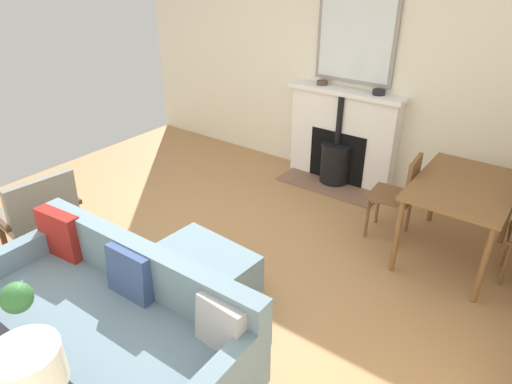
{
  "coord_description": "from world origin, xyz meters",
  "views": [
    {
      "loc": [
        2.2,
        2.58,
        2.55
      ],
      "look_at": [
        -0.6,
        0.51,
        0.69
      ],
      "focal_mm": 31.75,
      "sensor_mm": 36.0,
      "label": 1
    }
  ],
  "objects_px": {
    "sofa": "(111,321)",
    "table_lamp_far_end": "(29,370)",
    "mantel_bowl_far": "(379,92)",
    "fireplace": "(341,142)",
    "armchair_accent": "(38,210)",
    "dining_chair_near_fireplace": "(401,191)",
    "ottoman": "(205,269)",
    "dining_table": "(463,194)",
    "mantel_bowl_near": "(322,82)"
  },
  "relations": [
    {
      "from": "armchair_accent",
      "to": "dining_table",
      "type": "bearing_deg",
      "value": 125.86
    },
    {
      "from": "table_lamp_far_end",
      "to": "mantel_bowl_near",
      "type": "bearing_deg",
      "value": -165.86
    },
    {
      "from": "sofa",
      "to": "ottoman",
      "type": "xyz_separation_m",
      "value": [
        -0.87,
        0.07,
        -0.08
      ]
    },
    {
      "from": "ottoman",
      "to": "dining_chair_near_fireplace",
      "type": "relative_size",
      "value": 0.96
    },
    {
      "from": "mantel_bowl_far",
      "to": "fireplace",
      "type": "bearing_deg",
      "value": -85.06
    },
    {
      "from": "armchair_accent",
      "to": "mantel_bowl_far",
      "type": "bearing_deg",
      "value": 148.82
    },
    {
      "from": "fireplace",
      "to": "table_lamp_far_end",
      "type": "xyz_separation_m",
      "value": [
        4.24,
        0.75,
        0.59
      ]
    },
    {
      "from": "mantel_bowl_far",
      "to": "sofa",
      "type": "height_order",
      "value": "mantel_bowl_far"
    },
    {
      "from": "ottoman",
      "to": "dining_table",
      "type": "bearing_deg",
      "value": 139.96
    },
    {
      "from": "sofa",
      "to": "table_lamp_far_end",
      "type": "height_order",
      "value": "table_lamp_far_end"
    },
    {
      "from": "fireplace",
      "to": "ottoman",
      "type": "height_order",
      "value": "fireplace"
    },
    {
      "from": "armchair_accent",
      "to": "table_lamp_far_end",
      "type": "height_order",
      "value": "table_lamp_far_end"
    },
    {
      "from": "sofa",
      "to": "table_lamp_far_end",
      "type": "relative_size",
      "value": 4.33
    },
    {
      "from": "mantel_bowl_near",
      "to": "armchair_accent",
      "type": "relative_size",
      "value": 0.15
    },
    {
      "from": "fireplace",
      "to": "mantel_bowl_far",
      "type": "distance_m",
      "value": 0.77
    },
    {
      "from": "sofa",
      "to": "dining_table",
      "type": "relative_size",
      "value": 1.81
    },
    {
      "from": "mantel_bowl_near",
      "to": "sofa",
      "type": "bearing_deg",
      "value": 6.07
    },
    {
      "from": "mantel_bowl_far",
      "to": "dining_table",
      "type": "bearing_deg",
      "value": 54.84
    },
    {
      "from": "sofa",
      "to": "table_lamp_far_end",
      "type": "distance_m",
      "value": 1.31
    },
    {
      "from": "fireplace",
      "to": "armchair_accent",
      "type": "distance_m",
      "value": 3.38
    },
    {
      "from": "sofa",
      "to": "armchair_accent",
      "type": "xyz_separation_m",
      "value": [
        -0.41,
        -1.52,
        0.15
      ]
    },
    {
      "from": "sofa",
      "to": "dining_chair_near_fireplace",
      "type": "height_order",
      "value": "dining_chair_near_fireplace"
    },
    {
      "from": "fireplace",
      "to": "mantel_bowl_near",
      "type": "height_order",
      "value": "mantel_bowl_near"
    },
    {
      "from": "dining_table",
      "to": "dining_chair_near_fireplace",
      "type": "distance_m",
      "value": 0.56
    },
    {
      "from": "mantel_bowl_near",
      "to": "table_lamp_far_end",
      "type": "distance_m",
      "value": 4.41
    },
    {
      "from": "ottoman",
      "to": "armchair_accent",
      "type": "distance_m",
      "value": 1.67
    },
    {
      "from": "mantel_bowl_far",
      "to": "table_lamp_far_end",
      "type": "xyz_separation_m",
      "value": [
        4.27,
        0.37,
        -0.08
      ]
    },
    {
      "from": "mantel_bowl_near",
      "to": "sofa",
      "type": "height_order",
      "value": "mantel_bowl_near"
    },
    {
      "from": "mantel_bowl_near",
      "to": "mantel_bowl_far",
      "type": "xyz_separation_m",
      "value": [
        0.0,
        0.7,
        0.0
      ]
    },
    {
      "from": "table_lamp_far_end",
      "to": "dining_chair_near_fireplace",
      "type": "xyz_separation_m",
      "value": [
        -3.43,
        0.3,
        -0.58
      ]
    },
    {
      "from": "ottoman",
      "to": "mantel_bowl_near",
      "type": "bearing_deg",
      "value": -170.49
    },
    {
      "from": "fireplace",
      "to": "sofa",
      "type": "height_order",
      "value": "fireplace"
    },
    {
      "from": "sofa",
      "to": "mantel_bowl_far",
      "type": "bearing_deg",
      "value": 174.54
    },
    {
      "from": "mantel_bowl_far",
      "to": "dining_chair_near_fireplace",
      "type": "bearing_deg",
      "value": 38.5
    },
    {
      "from": "armchair_accent",
      "to": "dining_chair_near_fireplace",
      "type": "bearing_deg",
      "value": 131.3
    },
    {
      "from": "fireplace",
      "to": "mantel_bowl_near",
      "type": "relative_size",
      "value": 10.59
    },
    {
      "from": "sofa",
      "to": "dining_table",
      "type": "bearing_deg",
      "value": 149.58
    },
    {
      "from": "mantel_bowl_far",
      "to": "table_lamp_far_end",
      "type": "height_order",
      "value": "table_lamp_far_end"
    },
    {
      "from": "mantel_bowl_far",
      "to": "ottoman",
      "type": "relative_size",
      "value": 0.17
    },
    {
      "from": "fireplace",
      "to": "table_lamp_far_end",
      "type": "relative_size",
      "value": 2.87
    },
    {
      "from": "mantel_bowl_near",
      "to": "dining_chair_near_fireplace",
      "type": "distance_m",
      "value": 1.74
    },
    {
      "from": "armchair_accent",
      "to": "sofa",
      "type": "bearing_deg",
      "value": 74.96
    },
    {
      "from": "mantel_bowl_near",
      "to": "armchair_accent",
      "type": "bearing_deg",
      "value": -20.62
    },
    {
      "from": "mantel_bowl_far",
      "to": "armchair_accent",
      "type": "relative_size",
      "value": 0.17
    },
    {
      "from": "armchair_accent",
      "to": "table_lamp_far_end",
      "type": "bearing_deg",
      "value": 61.63
    },
    {
      "from": "armchair_accent",
      "to": "dining_chair_near_fireplace",
      "type": "height_order",
      "value": "dining_chair_near_fireplace"
    },
    {
      "from": "sofa",
      "to": "fireplace",
      "type": "bearing_deg",
      "value": -179.3
    },
    {
      "from": "mantel_bowl_far",
      "to": "armchair_accent",
      "type": "xyz_separation_m",
      "value": [
        3.07,
        -1.86,
        -0.69
      ]
    },
    {
      "from": "sofa",
      "to": "dining_chair_near_fireplace",
      "type": "bearing_deg",
      "value": 159.1
    },
    {
      "from": "sofa",
      "to": "dining_table",
      "type": "distance_m",
      "value": 3.06
    }
  ]
}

